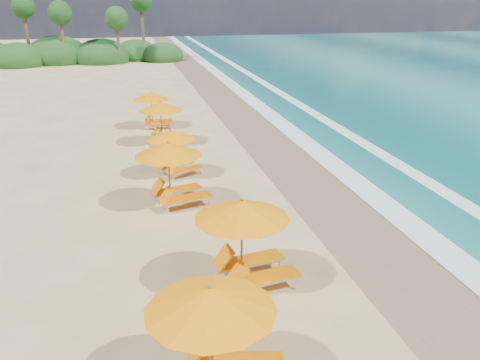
# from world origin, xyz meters

# --- Properties ---
(ground) EXTENTS (160.00, 160.00, 0.00)m
(ground) POSITION_xyz_m (0.00, 0.00, 0.00)
(ground) COLOR #D3BB7C
(ground) RESTS_ON ground
(wet_sand) EXTENTS (4.00, 160.00, 0.01)m
(wet_sand) POSITION_xyz_m (4.00, 0.00, 0.01)
(wet_sand) COLOR #886F51
(wet_sand) RESTS_ON ground
(surf_foam) EXTENTS (4.00, 160.00, 0.01)m
(surf_foam) POSITION_xyz_m (6.70, 0.00, 0.03)
(surf_foam) COLOR white
(surf_foam) RESTS_ON ground
(station_1) EXTENTS (3.22, 3.11, 2.59)m
(station_1) POSITION_xyz_m (-2.43, -8.80, 1.45)
(station_1) COLOR olive
(station_1) RESTS_ON ground
(station_2) EXTENTS (3.09, 2.94, 2.60)m
(station_2) POSITION_xyz_m (-0.92, -4.91, 1.46)
(station_2) COLOR olive
(station_2) RESTS_ON ground
(station_3) EXTENTS (3.16, 3.06, 2.55)m
(station_3) POSITION_xyz_m (-2.28, 1.08, 1.43)
(station_3) COLOR olive
(station_3) RESTS_ON ground
(station_4) EXTENTS (2.85, 2.84, 2.16)m
(station_4) POSITION_xyz_m (-1.90, 4.35, 1.21)
(station_4) COLOR olive
(station_4) RESTS_ON ground
(station_5) EXTENTS (2.66, 2.49, 2.33)m
(station_5) POSITION_xyz_m (-1.88, 9.46, 1.31)
(station_5) COLOR olive
(station_5) RESTS_ON ground
(station_6) EXTENTS (2.39, 2.21, 2.19)m
(station_6) POSITION_xyz_m (-2.15, 13.03, 1.23)
(station_6) COLOR olive
(station_6) RESTS_ON ground
(treeline) EXTENTS (25.80, 8.80, 9.74)m
(treeline) POSITION_xyz_m (-9.94, 45.51, 1.00)
(treeline) COLOR #163D14
(treeline) RESTS_ON ground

